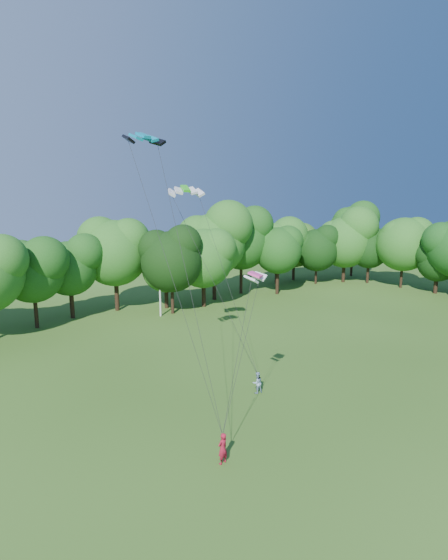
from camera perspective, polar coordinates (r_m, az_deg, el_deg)
ground at (r=26.50m, az=16.75°, el=-22.51°), size 160.00×160.00×0.00m
utility_pole at (r=52.61m, az=-8.40°, el=-0.02°), size 1.70×0.51×8.69m
kite_flyer_left at (r=25.44m, az=-0.19°, el=-21.14°), size 0.72×0.54×1.80m
kite_flyer_right at (r=33.22m, az=4.36°, el=-13.22°), size 0.86×0.71×1.62m
kite_teal at (r=28.99m, az=-10.52°, el=18.08°), size 2.62×1.31×0.49m
kite_green at (r=36.22m, az=-5.08°, el=11.82°), size 3.07×2.03×0.61m
kite_pink at (r=26.08m, az=4.14°, el=0.71°), size 1.83×1.38×0.33m
tree_back_center at (r=53.17m, az=-6.89°, el=3.41°), size 8.20×8.20×11.92m
tree_back_east at (r=75.52m, az=9.19°, el=5.28°), size 7.74×7.74×11.26m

